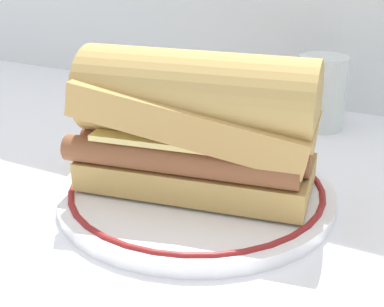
# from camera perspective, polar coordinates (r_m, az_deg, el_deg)

# --- Properties ---
(ground_plane) EXTENTS (1.50, 1.50, 0.00)m
(ground_plane) POSITION_cam_1_polar(r_m,az_deg,el_deg) (0.51, -0.07, -5.17)
(ground_plane) COLOR white
(plate) EXTENTS (0.26, 0.26, 0.01)m
(plate) POSITION_cam_1_polar(r_m,az_deg,el_deg) (0.52, 0.00, -3.80)
(plate) COLOR white
(plate) RESTS_ON ground_plane
(sausage_sandwich) EXTENTS (0.22, 0.13, 0.12)m
(sausage_sandwich) POSITION_cam_1_polar(r_m,az_deg,el_deg) (0.49, 0.00, 3.36)
(sausage_sandwich) COLOR tan
(sausage_sandwich) RESTS_ON plate
(drinking_glass) EXTENTS (0.06, 0.06, 0.09)m
(drinking_glass) POSITION_cam_1_polar(r_m,az_deg,el_deg) (0.70, 13.19, 5.69)
(drinking_glass) COLOR silver
(drinking_glass) RESTS_ON ground_plane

